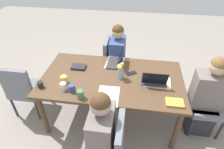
# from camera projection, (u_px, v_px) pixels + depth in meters

# --- Properties ---
(ground_plane) EXTENTS (10.00, 10.00, 0.00)m
(ground_plane) POSITION_uv_depth(u_px,v_px,m) (112.00, 115.00, 2.97)
(ground_plane) COLOR gray
(dining_table) EXTENTS (1.90, 1.05, 0.75)m
(dining_table) POSITION_uv_depth(u_px,v_px,m) (112.00, 82.00, 2.57)
(dining_table) COLOR brown
(dining_table) RESTS_ON ground_plane
(chair_head_left_left_near) EXTENTS (0.44, 0.44, 0.90)m
(chair_head_left_left_near) POSITION_uv_depth(u_px,v_px,m) (207.00, 98.00, 2.56)
(chair_head_left_left_near) COLOR slate
(chair_head_left_left_near) RESTS_ON ground_plane
(person_head_left_left_near) EXTENTS (0.40, 0.36, 1.19)m
(person_head_left_left_near) POSITION_uv_depth(u_px,v_px,m) (205.00, 100.00, 2.49)
(person_head_left_left_near) COLOR #2D2D33
(person_head_left_left_near) RESTS_ON ground_plane
(chair_far_left_mid) EXTENTS (0.44, 0.44, 0.90)m
(chair_far_left_mid) POSITION_uv_depth(u_px,v_px,m) (108.00, 148.00, 1.96)
(chair_far_left_mid) COLOR slate
(chair_far_left_mid) RESTS_ON ground_plane
(person_far_left_mid) EXTENTS (0.36, 0.40, 1.19)m
(person_far_left_mid) POSITION_uv_depth(u_px,v_px,m) (102.00, 140.00, 2.00)
(person_far_left_mid) COLOR #2D2D33
(person_far_left_mid) RESTS_ON ground_plane
(chair_near_left_far) EXTENTS (0.44, 0.44, 0.90)m
(chair_near_left_far) POSITION_uv_depth(u_px,v_px,m) (114.00, 61.00, 3.32)
(chair_near_left_far) COLOR slate
(chair_near_left_far) RESTS_ON ground_plane
(person_near_left_far) EXTENTS (0.36, 0.40, 1.19)m
(person_near_left_far) POSITION_uv_depth(u_px,v_px,m) (117.00, 62.00, 3.25)
(person_near_left_far) COLOR #2D2D33
(person_near_left_far) RESTS_ON ground_plane
(chair_head_right_right_near) EXTENTS (0.44, 0.44, 0.90)m
(chair_head_right_right_near) POSITION_uv_depth(u_px,v_px,m) (24.00, 88.00, 2.73)
(chair_head_right_right_near) COLOR slate
(chair_head_right_right_near) RESTS_ON ground_plane
(flower_vase) EXTENTS (0.10, 0.12, 0.25)m
(flower_vase) POSITION_uv_depth(u_px,v_px,m) (121.00, 70.00, 2.44)
(flower_vase) COLOR #8EA8B7
(flower_vase) RESTS_ON dining_table
(placemat_head_left_left_near) EXTENTS (0.38, 0.28, 0.00)m
(placemat_head_left_left_near) POSITION_uv_depth(u_px,v_px,m) (156.00, 82.00, 2.44)
(placemat_head_left_left_near) COLOR beige
(placemat_head_left_left_near) RESTS_ON dining_table
(placemat_far_left_mid) EXTENTS (0.27, 0.37, 0.00)m
(placemat_far_left_mid) POSITION_uv_depth(u_px,v_px,m) (108.00, 96.00, 2.23)
(placemat_far_left_mid) COLOR beige
(placemat_far_left_mid) RESTS_ON dining_table
(placemat_near_left_far) EXTENTS (0.29, 0.38, 0.00)m
(placemat_near_left_far) POSITION_uv_depth(u_px,v_px,m) (115.00, 63.00, 2.81)
(placemat_near_left_far) COLOR beige
(placemat_near_left_far) RESTS_ON dining_table
(laptop_near_left_far) EXTENTS (0.22, 0.32, 0.20)m
(laptop_near_left_far) POSITION_uv_depth(u_px,v_px,m) (116.00, 61.00, 2.76)
(laptop_near_left_far) COLOR #38383D
(laptop_near_left_far) RESTS_ON dining_table
(laptop_head_left_left_near) EXTENTS (0.32, 0.22, 0.21)m
(laptop_head_left_left_near) POSITION_uv_depth(u_px,v_px,m) (154.00, 80.00, 2.40)
(laptop_head_left_left_near) COLOR #38383D
(laptop_head_left_left_near) RESTS_ON dining_table
(coffee_mug_near_left) EXTENTS (0.08, 0.08, 0.10)m
(coffee_mug_near_left) POSITION_uv_depth(u_px,v_px,m) (64.00, 79.00, 2.41)
(coffee_mug_near_left) COLOR #DBC64C
(coffee_mug_near_left) RESTS_ON dining_table
(coffee_mug_near_right) EXTENTS (0.08, 0.08, 0.11)m
(coffee_mug_near_right) POSITION_uv_depth(u_px,v_px,m) (80.00, 94.00, 2.18)
(coffee_mug_near_right) COLOR #47704C
(coffee_mug_near_right) RESTS_ON dining_table
(coffee_mug_centre_left) EXTENTS (0.08, 0.08, 0.10)m
(coffee_mug_centre_left) POSITION_uv_depth(u_px,v_px,m) (72.00, 88.00, 2.27)
(coffee_mug_centre_left) COLOR #33477A
(coffee_mug_centre_left) RESTS_ON dining_table
(coffee_mug_centre_right) EXTENTS (0.07, 0.07, 0.08)m
(coffee_mug_centre_right) POSITION_uv_depth(u_px,v_px,m) (40.00, 85.00, 2.34)
(coffee_mug_centre_right) COLOR #232328
(coffee_mug_centre_right) RESTS_ON dining_table
(coffee_mug_far_left) EXTENTS (0.08, 0.08, 0.10)m
(coffee_mug_far_left) POSITION_uv_depth(u_px,v_px,m) (63.00, 86.00, 2.30)
(coffee_mug_far_left) COLOR white
(coffee_mug_far_left) RESTS_ON dining_table
(book_red_cover) EXTENTS (0.20, 0.14, 0.03)m
(book_red_cover) POSITION_uv_depth(u_px,v_px,m) (79.00, 67.00, 2.69)
(book_red_cover) COLOR #28282D
(book_red_cover) RESTS_ON dining_table
(book_blue_cover) EXTENTS (0.20, 0.14, 0.03)m
(book_blue_cover) POSITION_uv_depth(u_px,v_px,m) (175.00, 103.00, 2.12)
(book_blue_cover) COLOR gold
(book_blue_cover) RESTS_ON dining_table
(phone_black) EXTENTS (0.16, 0.14, 0.01)m
(phone_black) POSITION_uv_depth(u_px,v_px,m) (131.00, 73.00, 2.59)
(phone_black) COLOR black
(phone_black) RESTS_ON dining_table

